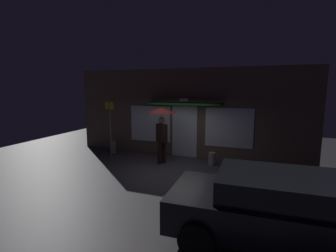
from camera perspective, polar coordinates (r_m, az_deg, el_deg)
name	(u,v)px	position (r m, az deg, el deg)	size (l,w,h in m)	color
ground_plane	(166,172)	(8.98, -0.35, -10.38)	(18.00, 18.00, 0.00)	#423F44
building_facade	(186,113)	(10.76, 4.08, 2.97)	(10.27, 1.00, 3.75)	brown
person_with_umbrella	(162,120)	(9.56, -1.48, 1.34)	(1.09, 1.09, 2.20)	black
parked_car	(282,208)	(5.34, 24.68, -16.72)	(4.27, 2.11, 1.35)	black
street_sign_post	(110,125)	(10.69, -13.05, 0.19)	(0.40, 0.07, 2.47)	#595B60
sidewalk_bollard	(212,159)	(9.79, 10.03, -7.39)	(0.27, 0.27, 0.49)	#9E998E
sidewalk_bollard_2	(113,147)	(11.64, -12.40, -4.65)	(0.23, 0.23, 0.58)	slate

